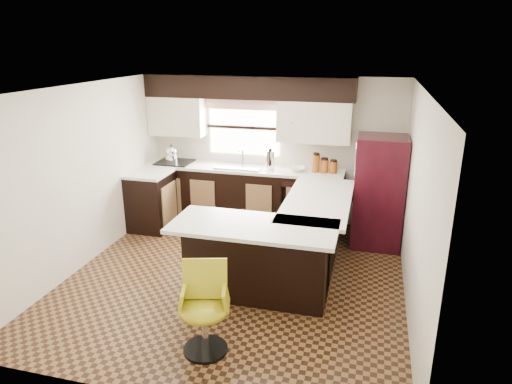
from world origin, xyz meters
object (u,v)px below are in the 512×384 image
(peninsula_long, at_px, (313,233))
(refrigerator, at_px, (379,192))
(peninsula_return, at_px, (257,261))
(bar_chair, at_px, (204,311))

(peninsula_long, height_order, refrigerator, refrigerator)
(peninsula_return, relative_size, bar_chair, 1.84)
(peninsula_long, height_order, bar_chair, peninsula_long)
(peninsula_long, xyz_separation_m, refrigerator, (0.83, 0.88, 0.37))
(refrigerator, distance_m, bar_chair, 3.42)
(peninsula_return, relative_size, refrigerator, 1.00)
(peninsula_long, distance_m, peninsula_return, 1.11)
(peninsula_long, xyz_separation_m, bar_chair, (-0.76, -2.12, -0.00))
(refrigerator, bearing_deg, bar_chair, -117.84)
(peninsula_long, height_order, peninsula_return, same)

